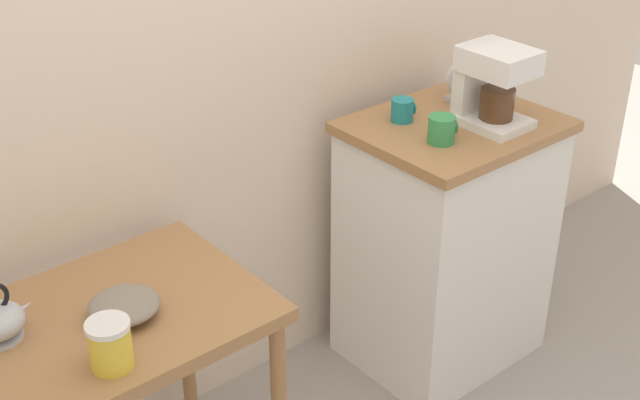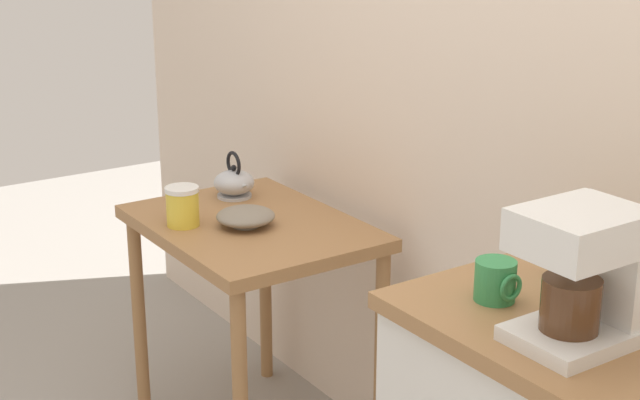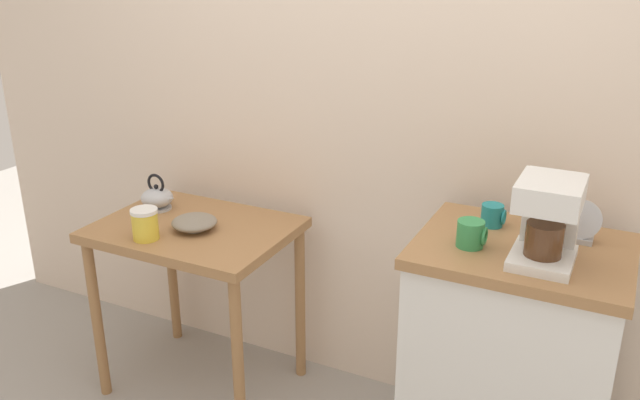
{
  "view_description": "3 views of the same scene",
  "coord_description": "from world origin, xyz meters",
  "px_view_note": "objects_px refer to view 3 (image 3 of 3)",
  "views": [
    {
      "loc": [
        -1.36,
        -1.68,
        2.04
      ],
      "look_at": [
        -0.01,
        -0.05,
        0.88
      ],
      "focal_mm": 47.75,
      "sensor_mm": 36.0,
      "label": 1
    },
    {
      "loc": [
        1.75,
        -1.37,
        1.72
      ],
      "look_at": [
        -0.23,
        -0.03,
        0.95
      ],
      "focal_mm": 53.2,
      "sensor_mm": 36.0,
      "label": 2
    },
    {
      "loc": [
        0.88,
        -1.98,
        1.81
      ],
      "look_at": [
        -0.09,
        -0.01,
        0.97
      ],
      "focal_mm": 37.24,
      "sensor_mm": 36.0,
      "label": 3
    }
  ],
  "objects_px": {
    "bowl_stoneware": "(194,222)",
    "coffee_maker": "(548,216)",
    "mug_dark_teal": "(493,215)",
    "table_clock": "(581,224)",
    "mug_tall_green": "(471,234)",
    "teakettle": "(157,198)",
    "canister_enamel": "(145,224)"
  },
  "relations": [
    {
      "from": "bowl_stoneware",
      "to": "mug_tall_green",
      "type": "distance_m",
      "value": 1.11
    },
    {
      "from": "bowl_stoneware",
      "to": "coffee_maker",
      "type": "xyz_separation_m",
      "value": [
        1.32,
        -0.03,
        0.28
      ]
    },
    {
      "from": "mug_dark_teal",
      "to": "table_clock",
      "type": "relative_size",
      "value": 0.59
    },
    {
      "from": "bowl_stoneware",
      "to": "coffee_maker",
      "type": "bearing_deg",
      "value": -1.41
    },
    {
      "from": "mug_tall_green",
      "to": "table_clock",
      "type": "height_order",
      "value": "table_clock"
    },
    {
      "from": "teakettle",
      "to": "mug_dark_teal",
      "type": "distance_m",
      "value": 1.41
    },
    {
      "from": "bowl_stoneware",
      "to": "coffee_maker",
      "type": "height_order",
      "value": "coffee_maker"
    },
    {
      "from": "bowl_stoneware",
      "to": "mug_tall_green",
      "type": "bearing_deg",
      "value": -1.81
    },
    {
      "from": "teakettle",
      "to": "canister_enamel",
      "type": "height_order",
      "value": "teakettle"
    },
    {
      "from": "teakettle",
      "to": "table_clock",
      "type": "relative_size",
      "value": 1.21
    },
    {
      "from": "teakettle",
      "to": "table_clock",
      "type": "height_order",
      "value": "table_clock"
    },
    {
      "from": "bowl_stoneware",
      "to": "mug_dark_teal",
      "type": "height_order",
      "value": "mug_dark_teal"
    },
    {
      "from": "coffee_maker",
      "to": "mug_tall_green",
      "type": "xyz_separation_m",
      "value": [
        -0.22,
        -0.0,
        -0.1
      ]
    },
    {
      "from": "teakettle",
      "to": "coffee_maker",
      "type": "relative_size",
      "value": 0.64
    },
    {
      "from": "coffee_maker",
      "to": "table_clock",
      "type": "distance_m",
      "value": 0.22
    },
    {
      "from": "teakettle",
      "to": "table_clock",
      "type": "bearing_deg",
      "value": 1.57
    },
    {
      "from": "bowl_stoneware",
      "to": "mug_dark_teal",
      "type": "relative_size",
      "value": 2.23
    },
    {
      "from": "bowl_stoneware",
      "to": "mug_tall_green",
      "type": "height_order",
      "value": "mug_tall_green"
    },
    {
      "from": "bowl_stoneware",
      "to": "canister_enamel",
      "type": "relative_size",
      "value": 1.46
    },
    {
      "from": "mug_tall_green",
      "to": "bowl_stoneware",
      "type": "bearing_deg",
      "value": 178.19
    },
    {
      "from": "table_clock",
      "to": "bowl_stoneware",
      "type": "bearing_deg",
      "value": -173.47
    },
    {
      "from": "canister_enamel",
      "to": "coffee_maker",
      "type": "distance_m",
      "value": 1.46
    },
    {
      "from": "mug_dark_teal",
      "to": "canister_enamel",
      "type": "bearing_deg",
      "value": -165.69
    },
    {
      "from": "mug_tall_green",
      "to": "table_clock",
      "type": "xyz_separation_m",
      "value": [
        0.3,
        0.19,
        0.02
      ]
    },
    {
      "from": "mug_dark_teal",
      "to": "bowl_stoneware",
      "type": "bearing_deg",
      "value": -171.79
    },
    {
      "from": "bowl_stoneware",
      "to": "table_clock",
      "type": "height_order",
      "value": "table_clock"
    },
    {
      "from": "coffee_maker",
      "to": "table_clock",
      "type": "height_order",
      "value": "coffee_maker"
    },
    {
      "from": "bowl_stoneware",
      "to": "teakettle",
      "type": "bearing_deg",
      "value": 157.42
    },
    {
      "from": "teakettle",
      "to": "mug_dark_teal",
      "type": "relative_size",
      "value": 2.06
    },
    {
      "from": "teakettle",
      "to": "mug_tall_green",
      "type": "xyz_separation_m",
      "value": [
        1.37,
        -0.15,
        0.16
      ]
    },
    {
      "from": "canister_enamel",
      "to": "mug_dark_teal",
      "type": "relative_size",
      "value": 1.52
    },
    {
      "from": "mug_dark_teal",
      "to": "mug_tall_green",
      "type": "height_order",
      "value": "mug_tall_green"
    }
  ]
}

